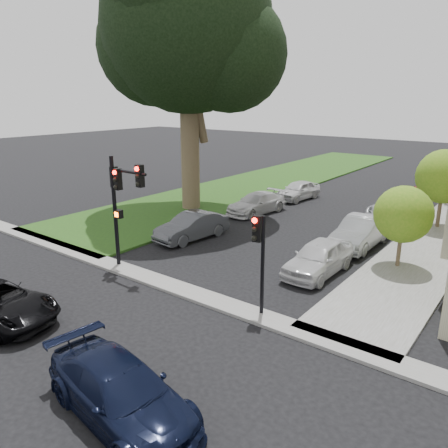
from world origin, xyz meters
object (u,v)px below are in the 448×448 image
Objects in this scene: small_tree_b at (444,177)px; car_cross_far at (121,392)px; car_parked_0 at (319,258)px; car_parked_2 at (396,208)px; traffic_signal_secondary at (260,247)px; eucalyptus at (186,27)px; car_parked_5 at (192,226)px; car_parked_3 at (420,196)px; car_parked_7 at (298,190)px; car_parked_4 at (440,183)px; car_parked_6 at (256,203)px; car_parked_1 at (360,232)px; small_tree_a at (403,214)px; traffic_signal_main at (120,193)px.

car_cross_far is at bearing -96.44° from small_tree_b.
car_parked_0 is 10.95m from car_parked_2.
small_tree_b is 15.19m from traffic_signal_secondary.
eucalyptus is 3.88× the size of car_parked_5.
car_parked_7 is at bearing -164.87° from car_parked_3.
small_tree_b is at bearing 19.98° from eucalyptus.
traffic_signal_secondary is 0.84× the size of car_parked_0.
car_parked_4 is (0.02, 6.08, -0.02)m from car_parked_3.
traffic_signal_secondary is at bearing -48.94° from car_parked_6.
small_tree_b is 10.86m from car_parked_0.
car_parked_2 is (0.02, 15.61, -1.81)m from traffic_signal_secondary.
car_parked_2 is at bearing -103.67° from car_parked_3.
car_parked_5 is (-7.67, -21.51, 0.07)m from car_parked_4.
car_parked_1 is 8.65m from car_parked_5.
eucalyptus is 4.10× the size of car_parked_7.
small_tree_a is at bearing -9.44° from eucalyptus.
car_parked_3 is (0.23, 15.70, -0.07)m from car_parked_0.
car_parked_3 is at bearing -99.55° from car_parked_4.
car_parked_7 is (0.29, 5.17, 0.03)m from car_parked_6.
small_tree_a is at bearing 20.39° from car_parked_5.
traffic_signal_secondary is 0.78× the size of car_parked_1.
car_parked_0 is at bearing -91.36° from car_parked_1.
car_cross_far is at bearing -65.67° from car_parked_7.
traffic_signal_main is (-9.61, -14.93, 0.39)m from small_tree_b.
car_parked_5 is (-7.65, -15.43, 0.05)m from car_parked_3.
small_tree_b is 1.03× the size of car_parked_4.
small_tree_b reaches higher than car_parked_7.
small_tree_a is 0.81× the size of car_parked_6.
car_parked_2 is at bearing 89.92° from traffic_signal_secondary.
small_tree_b is 0.92× the size of traffic_signal_main.
car_parked_6 is (-7.87, -8.86, 0.00)m from car_parked_3.
small_tree_b is 0.98× the size of car_parked_1.
small_tree_a is 13.69m from car_parked_7.
car_parked_0 reaches higher than car_parked_4.
car_parked_6 is 5.18m from car_parked_7.
small_tree_a is 0.96× the size of car_parked_3.
car_parked_1 is at bearing 88.98° from traffic_signal_secondary.
car_cross_far is 0.94× the size of car_parked_2.
car_cross_far is 1.16× the size of car_parked_7.
eucalyptus reaches higher than car_parked_7.
car_cross_far is (7.22, -6.24, -2.73)m from traffic_signal_main.
car_parked_2 is 1.14× the size of car_parked_4.
car_parked_7 is at bearing 113.73° from traffic_signal_secondary.
small_tree_b is (0.00, 7.60, 0.56)m from small_tree_a.
car_parked_0 is at bearing -23.34° from eucalyptus.
small_tree_a is 12.12m from traffic_signal_main.
traffic_signal_main is 7.11m from traffic_signal_secondary.
car_parked_0 reaches higher than car_parked_3.
car_parked_2 is (-0.14, 6.46, -0.06)m from car_parked_1.
car_parked_1 reaches higher than car_parked_7.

